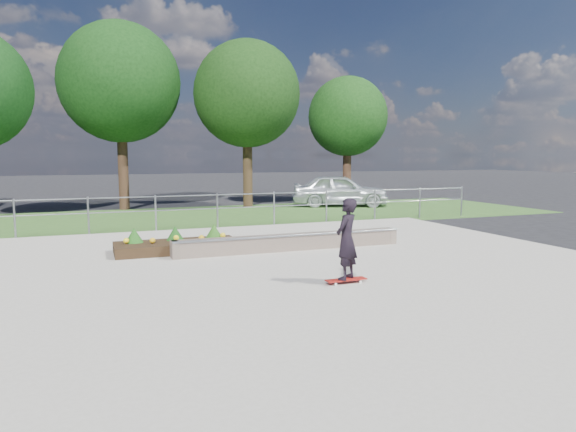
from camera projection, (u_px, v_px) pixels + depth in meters
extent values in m
plane|color=black|center=(306.00, 280.00, 10.15)|extent=(120.00, 120.00, 0.00)
cube|color=#305522|center=(197.00, 217.00, 20.34)|extent=(30.00, 8.00, 0.02)
cube|color=#A19B8E|center=(306.00, 278.00, 10.14)|extent=(15.00, 15.00, 0.06)
cylinder|color=gray|center=(15.00, 219.00, 14.88)|extent=(0.06, 0.06, 1.20)
cylinder|color=gray|center=(88.00, 216.00, 15.59)|extent=(0.06, 0.06, 1.20)
cylinder|color=#9A9DA3|center=(156.00, 214.00, 16.31)|extent=(0.06, 0.06, 1.20)
cylinder|color=gray|center=(217.00, 211.00, 17.02)|extent=(0.06, 0.06, 1.20)
cylinder|color=#96999E|center=(274.00, 209.00, 17.74)|extent=(0.06, 0.06, 1.20)
cylinder|color=gray|center=(326.00, 207.00, 18.45)|extent=(0.06, 0.06, 1.20)
cylinder|color=gray|center=(375.00, 205.00, 19.17)|extent=(0.06, 0.06, 1.20)
cylinder|color=#94989D|center=(420.00, 203.00, 19.88)|extent=(0.06, 0.06, 1.20)
cylinder|color=#94979C|center=(462.00, 202.00, 20.60)|extent=(0.06, 0.06, 1.20)
cylinder|color=gray|center=(217.00, 195.00, 16.96)|extent=(20.00, 0.04, 0.04)
cylinder|color=gray|center=(217.00, 208.00, 17.01)|extent=(20.00, 0.04, 0.04)
cylinder|color=black|center=(123.00, 172.00, 22.95)|extent=(0.44, 0.44, 3.38)
sphere|color=black|center=(120.00, 82.00, 22.48)|extent=(5.25, 5.25, 5.25)
cylinder|color=black|center=(248.00, 174.00, 24.00)|extent=(0.44, 0.44, 3.15)
sphere|color=black|center=(247.00, 94.00, 23.57)|extent=(4.90, 4.90, 4.90)
cylinder|color=#351F15|center=(347.00, 176.00, 27.56)|extent=(0.44, 0.44, 2.70)
sphere|color=black|center=(348.00, 116.00, 27.19)|extent=(4.20, 4.20, 4.20)
cube|color=brown|center=(291.00, 242.00, 13.00)|extent=(6.00, 0.40, 0.40)
cylinder|color=gray|center=(294.00, 236.00, 12.79)|extent=(6.00, 0.06, 0.06)
cube|color=brown|center=(175.00, 250.00, 11.97)|extent=(0.15, 0.42, 0.40)
cube|color=brown|center=(389.00, 236.00, 14.04)|extent=(0.15, 0.42, 0.40)
cube|color=black|center=(177.00, 247.00, 12.80)|extent=(3.00, 1.20, 0.25)
sphere|color=yellow|center=(126.00, 241.00, 12.44)|extent=(0.14, 0.14, 0.14)
sphere|color=gold|center=(153.00, 241.00, 12.47)|extent=(0.14, 0.14, 0.14)
sphere|color=yellow|center=(176.00, 238.00, 12.87)|extent=(0.14, 0.14, 0.14)
sphere|color=gold|center=(201.00, 238.00, 12.90)|extent=(0.14, 0.14, 0.14)
sphere|color=yellow|center=(223.00, 235.00, 13.30)|extent=(0.14, 0.14, 0.14)
cone|color=#174814|center=(134.00, 235.00, 12.64)|extent=(0.44, 0.44, 0.36)
cone|color=#144313|center=(175.00, 233.00, 13.00)|extent=(0.44, 0.44, 0.36)
cone|color=#204E16|center=(214.00, 231.00, 13.36)|extent=(0.44, 0.44, 0.36)
cylinder|color=silver|center=(336.00, 284.00, 9.46)|extent=(0.05, 0.03, 0.05)
cylinder|color=silver|center=(331.00, 282.00, 9.62)|extent=(0.05, 0.03, 0.05)
cylinder|color=white|center=(361.00, 282.00, 9.64)|extent=(0.05, 0.03, 0.05)
cylinder|color=silver|center=(356.00, 280.00, 9.81)|extent=(0.05, 0.03, 0.05)
cylinder|color=gray|center=(334.00, 282.00, 9.54)|extent=(0.02, 0.18, 0.02)
cylinder|color=#9B9CA1|center=(358.00, 279.00, 9.72)|extent=(0.02, 0.18, 0.02)
cube|color=maroon|center=(346.00, 280.00, 9.63)|extent=(0.80, 0.21, 0.02)
imported|color=black|center=(347.00, 239.00, 9.54)|extent=(0.66, 0.63, 1.53)
imported|color=silver|center=(340.00, 190.00, 24.62)|extent=(4.91, 3.41, 1.55)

